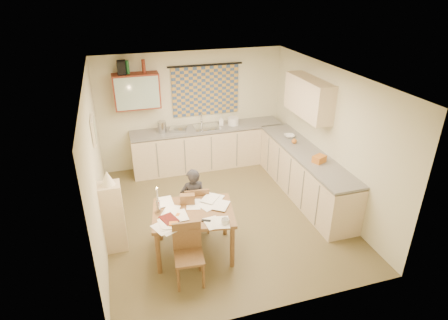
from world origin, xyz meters
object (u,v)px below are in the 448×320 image
object	(u,v)px
counter_right	(304,174)
shelf_stand	(113,217)
counter_back	(208,147)
dining_table	(194,232)
stove	(330,199)
person	(193,201)
chair_far	(197,216)

from	to	relation	value
counter_right	shelf_stand	xyz separation A→B (m)	(-3.54, -0.60, 0.12)
counter_back	dining_table	size ratio (longest dim) A/B	2.54
counter_back	stove	bearing A→B (deg)	-61.70
stove	dining_table	distance (m)	2.41
dining_table	person	distance (m)	0.60
counter_back	person	xyz separation A→B (m)	(-0.84, -2.27, 0.12)
stove	dining_table	xyz separation A→B (m)	(-2.40, -0.14, -0.06)
counter_back	person	world-z (taller)	person
stove	dining_table	bearing A→B (deg)	-176.73
counter_back	counter_right	world-z (taller)	same
person	stove	bearing A→B (deg)	168.51
counter_right	chair_far	distance (m)	2.30
stove	person	xyz separation A→B (m)	(-2.28, 0.41, 0.14)
counter_back	chair_far	world-z (taller)	counter_back
stove	chair_far	distance (m)	2.28
counter_right	dining_table	size ratio (longest dim) A/B	2.27
dining_table	chair_far	distance (m)	0.60
counter_back	person	bearing A→B (deg)	-110.25
counter_back	counter_right	xyz separation A→B (m)	(1.45, -1.75, -0.00)
stove	shelf_stand	distance (m)	3.56
chair_far	dining_table	bearing A→B (deg)	78.24
counter_back	stove	xyz separation A→B (m)	(1.45, -2.68, -0.01)
counter_right	stove	world-z (taller)	counter_right
counter_right	shelf_stand	size ratio (longest dim) A/B	2.60
shelf_stand	counter_right	bearing A→B (deg)	9.57
dining_table	shelf_stand	xyz separation A→B (m)	(-1.14, 0.47, 0.19)
shelf_stand	person	bearing A→B (deg)	3.63
chair_far	counter_right	bearing A→B (deg)	-162.14
counter_back	stove	distance (m)	3.05
counter_right	shelf_stand	distance (m)	3.59
dining_table	person	size ratio (longest dim) A/B	1.13
counter_back	chair_far	distance (m)	2.40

